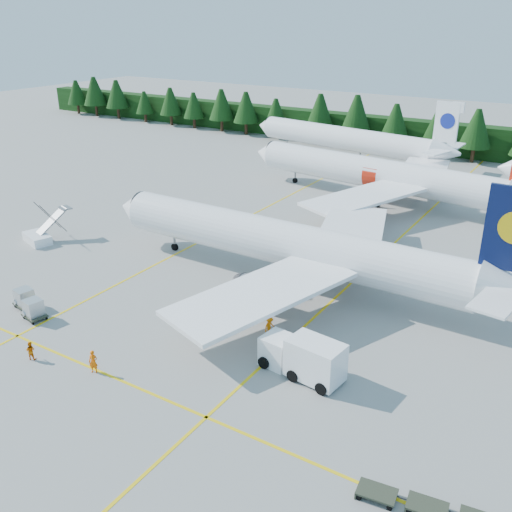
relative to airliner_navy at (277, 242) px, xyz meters
The scene contains 14 objects.
ground 16.36m from the airliner_navy, 85.95° to the right, with size 320.00×320.00×0.00m, color gray.
taxi_stripe_a 14.09m from the airliner_navy, 162.09° to the left, with size 0.25×120.00×0.01m, color yellow.
taxi_stripe_b 9.14m from the airliner_navy, 30.29° to the left, with size 0.25×120.00×0.01m, color yellow.
taxi_stripe_cross 22.22m from the airliner_navy, 87.06° to the right, with size 80.00×0.25×0.01m, color yellow.
treeline_hedge 66.18m from the airliner_navy, 89.03° to the left, with size 220.00×4.00×6.00m, color black.
airliner_navy is the anchor object (origin of this frame).
airliner_red 31.08m from the airliner_navy, 93.88° to the left, with size 44.31×36.26×12.91m.
airliner_far_left 55.25m from the airliner_navy, 107.99° to the left, with size 41.97×10.49×12.27m.
airstairs 29.97m from the airliner_navy, 167.61° to the right, with size 4.52×6.15×3.67m.
service_truck 17.39m from the airliner_navy, 53.71° to the right, with size 6.87×3.17×3.20m.
uld_pair 24.24m from the airliner_navy, 129.39° to the right, with size 4.82×2.91×1.59m.
crew_a 22.55m from the airliner_navy, 98.50° to the right, with size 0.68×0.45×1.87m, color #FF6205.
crew_b 25.28m from the airliner_navy, 110.76° to the right, with size 0.75×0.59×1.55m, color orange.
crew_c 11.99m from the airliner_navy, 62.95° to the right, with size 0.71×0.48×1.73m, color orange.
Camera 1 is at (25.46, -30.74, 25.30)m, focal length 40.00 mm.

